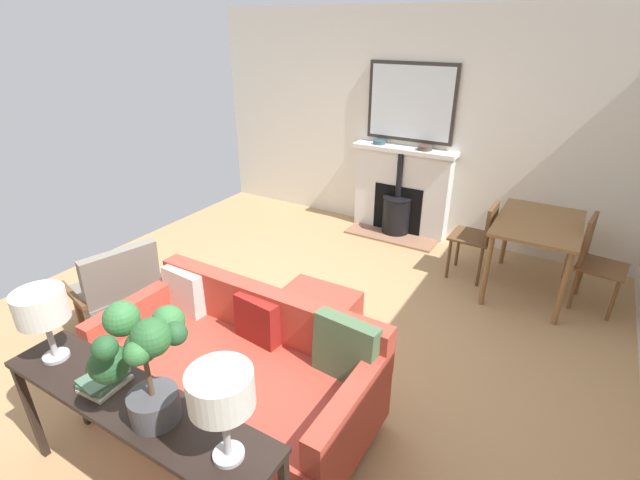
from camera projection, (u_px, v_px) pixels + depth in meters
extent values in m
cube|color=tan|center=(279.00, 339.00, 3.91)|extent=(5.65, 5.41, 0.01)
cube|color=silver|center=(410.00, 126.00, 5.53)|extent=(0.12, 5.41, 2.65)
cube|color=#93664C|center=(390.00, 237.00, 5.75)|extent=(0.35, 1.14, 0.03)
cube|color=silver|center=(401.00, 192.00, 5.74)|extent=(0.20, 1.20, 1.05)
cube|color=black|center=(398.00, 209.00, 5.76)|extent=(0.06, 0.63, 0.60)
cylinder|color=black|center=(396.00, 215.00, 5.77)|extent=(0.35, 0.35, 0.45)
cylinder|color=black|center=(398.00, 198.00, 5.66)|extent=(0.36, 0.36, 0.02)
cylinder|color=black|center=(399.00, 176.00, 5.54)|extent=(0.07, 0.07, 0.55)
cube|color=silver|center=(404.00, 150.00, 5.49)|extent=(0.25, 1.28, 0.05)
cube|color=#2D2823|center=(411.00, 103.00, 5.33)|extent=(0.04, 1.07, 0.90)
cube|color=silver|center=(410.00, 103.00, 5.32)|extent=(0.01, 0.99, 0.82)
cylinder|color=#334C56|center=(379.00, 142.00, 5.62)|extent=(0.15, 0.15, 0.05)
torus|color=#334C56|center=(379.00, 141.00, 5.62)|extent=(0.15, 0.15, 0.01)
cylinder|color=#47382D|center=(425.00, 148.00, 5.35)|extent=(0.17, 0.17, 0.05)
torus|color=#47382D|center=(425.00, 146.00, 5.34)|extent=(0.17, 0.17, 0.01)
cylinder|color=#B2B2B7|center=(116.00, 398.00, 3.22)|extent=(0.04, 0.04, 0.10)
cylinder|color=#B2B2B7|center=(191.00, 342.00, 3.79)|extent=(0.04, 0.04, 0.10)
cylinder|color=#B2B2B7|center=(364.00, 420.00, 3.05)|extent=(0.04, 0.04, 0.10)
cube|color=#B74233|center=(233.00, 384.00, 3.04)|extent=(0.92, 1.88, 0.35)
cube|color=#B74233|center=(267.00, 311.00, 3.20)|extent=(0.15, 1.87, 0.35)
cube|color=#B74233|center=(138.00, 310.00, 3.33)|extent=(0.87, 0.12, 0.21)
cube|color=#B74233|center=(351.00, 404.00, 2.51)|extent=(0.87, 0.12, 0.21)
cube|color=beige|center=(184.00, 292.00, 3.45)|extent=(0.15, 0.36, 0.36)
cube|color=maroon|center=(257.00, 321.00, 3.13)|extent=(0.16, 0.35, 0.35)
cube|color=#4C6B47|center=(345.00, 350.00, 2.80)|extent=(0.18, 0.43, 0.43)
cylinder|color=#B2B2B7|center=(279.00, 332.00, 3.93)|extent=(0.03, 0.03, 0.09)
cylinder|color=#B2B2B7|center=(331.00, 351.00, 3.70)|extent=(0.03, 0.03, 0.09)
cylinder|color=#B2B2B7|center=(304.00, 308.00, 4.26)|extent=(0.03, 0.03, 0.09)
cylinder|color=#B2B2B7|center=(354.00, 324.00, 4.03)|extent=(0.03, 0.03, 0.09)
cube|color=#B74233|center=(317.00, 310.00, 3.90)|extent=(0.53, 0.66, 0.28)
cube|color=brown|center=(135.00, 289.00, 4.30)|extent=(0.05, 0.05, 0.37)
cube|color=brown|center=(79.00, 311.00, 3.97)|extent=(0.05, 0.05, 0.37)
cube|color=brown|center=(159.00, 309.00, 3.99)|extent=(0.05, 0.05, 0.37)
cube|color=brown|center=(100.00, 335.00, 3.67)|extent=(0.05, 0.05, 0.37)
cube|color=slate|center=(115.00, 290.00, 3.89)|extent=(0.72, 0.69, 0.08)
cube|color=slate|center=(121.00, 274.00, 3.62)|extent=(0.61, 0.27, 0.44)
cube|color=brown|center=(148.00, 268.00, 4.06)|extent=(0.17, 0.52, 0.04)
cube|color=brown|center=(73.00, 295.00, 3.65)|extent=(0.17, 0.52, 0.04)
cube|color=black|center=(77.00, 382.00, 2.94)|extent=(0.04, 0.04, 0.71)
cube|color=black|center=(31.00, 412.00, 2.71)|extent=(0.04, 0.04, 0.71)
cube|color=black|center=(132.00, 403.00, 2.29)|extent=(0.35, 1.69, 0.03)
cylinder|color=#B2B2B7|center=(56.00, 356.00, 2.57)|extent=(0.14, 0.14, 0.02)
cylinder|color=#B2B2B7|center=(51.00, 338.00, 2.51)|extent=(0.03, 0.03, 0.24)
cylinder|color=silver|center=(41.00, 306.00, 2.43)|extent=(0.27, 0.27, 0.17)
cylinder|color=#B2B2B7|center=(229.00, 454.00, 1.98)|extent=(0.14, 0.14, 0.02)
cylinder|color=#B2B2B7|center=(226.00, 429.00, 1.92)|extent=(0.03, 0.03, 0.28)
cylinder|color=silver|center=(221.00, 389.00, 1.82)|extent=(0.28, 0.28, 0.16)
cylinder|color=#4C4C51|center=(155.00, 406.00, 2.15)|extent=(0.24, 0.24, 0.15)
cylinder|color=brown|center=(149.00, 377.00, 2.08)|extent=(0.02, 0.02, 0.21)
sphere|color=#26562D|center=(105.00, 348.00, 1.84)|extent=(0.11, 0.11, 0.11)
sphere|color=#387A3D|center=(137.00, 353.00, 1.85)|extent=(0.11, 0.11, 0.11)
sphere|color=#2D6633|center=(151.00, 337.00, 1.90)|extent=(0.17, 0.17, 0.17)
sphere|color=#26562D|center=(175.00, 333.00, 1.98)|extent=(0.11, 0.11, 0.11)
sphere|color=#387A3D|center=(168.00, 322.00, 2.14)|extent=(0.16, 0.16, 0.16)
sphere|color=#2D6633|center=(141.00, 347.00, 2.12)|extent=(0.16, 0.16, 0.16)
sphere|color=#387A3D|center=(121.00, 319.00, 2.10)|extent=(0.17, 0.17, 0.17)
sphere|color=#26562D|center=(109.00, 364.00, 2.00)|extent=(0.18, 0.18, 0.18)
cube|color=beige|center=(105.00, 384.00, 2.37)|extent=(0.23, 0.20, 0.02)
cube|color=#4C7056|center=(104.00, 379.00, 2.38)|extent=(0.24, 0.20, 0.03)
cube|color=#4C7056|center=(103.00, 377.00, 2.35)|extent=(0.24, 0.19, 0.02)
cylinder|color=olive|center=(506.00, 234.00, 4.99)|extent=(0.05, 0.05, 0.73)
cylinder|color=olive|center=(486.00, 271.00, 4.24)|extent=(0.05, 0.05, 0.73)
cylinder|color=olive|center=(572.00, 247.00, 4.69)|extent=(0.05, 0.05, 0.73)
cylinder|color=olive|center=(563.00, 290.00, 3.95)|extent=(0.05, 0.05, 0.73)
cube|color=olive|center=(539.00, 223.00, 4.31)|extent=(1.06, 0.74, 0.03)
cylinder|color=brown|center=(458.00, 247.00, 5.00)|extent=(0.03, 0.03, 0.45)
cylinder|color=brown|center=(449.00, 259.00, 4.76)|extent=(0.03, 0.03, 0.45)
cylinder|color=brown|center=(488.00, 254.00, 4.85)|extent=(0.03, 0.03, 0.45)
cylinder|color=brown|center=(480.00, 267.00, 4.60)|extent=(0.03, 0.03, 0.45)
cube|color=brown|center=(472.00, 237.00, 4.70)|extent=(0.41, 0.41, 0.02)
cube|color=brown|center=(491.00, 223.00, 4.53)|extent=(0.36, 0.05, 0.37)
cylinder|color=brown|center=(613.00, 301.00, 4.06)|extent=(0.04, 0.04, 0.43)
cylinder|color=brown|center=(618.00, 286.00, 4.29)|extent=(0.04, 0.04, 0.43)
cylinder|color=brown|center=(573.00, 289.00, 4.24)|extent=(0.04, 0.04, 0.43)
cylinder|color=brown|center=(580.00, 276.00, 4.46)|extent=(0.04, 0.04, 0.43)
cube|color=brown|center=(602.00, 267.00, 4.17)|extent=(0.45, 0.45, 0.02)
cube|color=brown|center=(588.00, 239.00, 4.16)|extent=(0.36, 0.08, 0.44)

